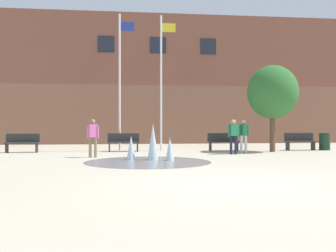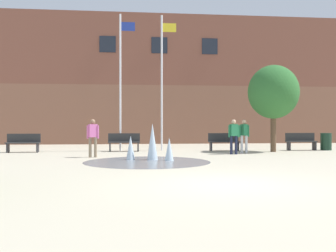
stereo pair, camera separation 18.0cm
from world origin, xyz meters
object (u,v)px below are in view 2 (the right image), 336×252
(park_bench_far_right, at_px, (301,141))
(teen_by_trashcan, at_px, (93,135))
(park_bench_under_left_flagpole, at_px, (224,141))
(flagpole_left, at_px, (121,78))
(adult_in_red, at_px, (234,134))
(trash_can, at_px, (326,142))
(adult_watching, at_px, (244,134))
(park_bench_left_of_flagpoles, at_px, (124,142))
(street_tree_near_building, at_px, (273,92))
(flagpole_right, at_px, (162,78))
(park_bench_far_left, at_px, (23,143))

(park_bench_far_right, height_order, teen_by_trashcan, teen_by_trashcan)
(park_bench_under_left_flagpole, xyz_separation_m, flagpole_left, (-5.27, 0.50, 3.26))
(adult_in_red, distance_m, trash_can, 6.03)
(park_bench_far_right, relative_size, teen_by_trashcan, 1.01)
(adult_in_red, bearing_deg, adult_watching, -155.54)
(park_bench_left_of_flagpoles, xyz_separation_m, adult_watching, (5.64, -1.83, 0.45))
(trash_can, bearing_deg, street_tree_near_building, -165.06)
(adult_watching, relative_size, trash_can, 1.77)
(flagpole_right, bearing_deg, park_bench_far_left, -175.79)
(flagpole_left, xyz_separation_m, trash_can, (10.74, -0.59, -3.29))
(teen_by_trashcan, xyz_separation_m, flagpole_left, (1.12, 3.70, 2.81))
(park_bench_left_of_flagpoles, bearing_deg, adult_in_red, -25.53)
(park_bench_far_left, bearing_deg, adult_in_red, -12.95)
(flagpole_left, relative_size, trash_can, 7.79)
(park_bench_left_of_flagpoles, bearing_deg, flagpole_left, 111.67)
(park_bench_left_of_flagpoles, xyz_separation_m, teen_by_trashcan, (-1.28, -3.31, 0.45))
(adult_in_red, height_order, adult_watching, same)
(park_bench_far_right, xyz_separation_m, flagpole_left, (-9.38, 0.56, 3.26))
(park_bench_far_left, xyz_separation_m, flagpole_right, (6.86, 0.51, 3.26))
(trash_can, height_order, street_tree_near_building, street_tree_near_building)
(park_bench_left_of_flagpoles, distance_m, park_bench_far_right, 9.23)
(adult_in_red, bearing_deg, park_bench_far_left, -28.67)
(adult_in_red, bearing_deg, teen_by_trashcan, -7.34)
(park_bench_under_left_flagpole, relative_size, teen_by_trashcan, 1.01)
(teen_by_trashcan, bearing_deg, park_bench_left_of_flagpoles, 39.25)
(park_bench_left_of_flagpoles, distance_m, teen_by_trashcan, 3.57)
(adult_watching, distance_m, street_tree_near_building, 2.77)
(park_bench_under_left_flagpole, bearing_deg, adult_watching, -72.84)
(adult_in_red, height_order, teen_by_trashcan, same)
(park_bench_under_left_flagpole, distance_m, teen_by_trashcan, 7.16)
(park_bench_left_of_flagpoles, xyz_separation_m, street_tree_near_building, (7.37, -1.06, 2.48))
(park_bench_under_left_flagpole, relative_size, trash_can, 1.78)
(flagpole_left, bearing_deg, teen_by_trashcan, -106.88)
(teen_by_trashcan, height_order, adult_watching, same)
(adult_in_red, bearing_deg, trash_can, -174.44)
(park_bench_left_of_flagpoles, relative_size, street_tree_near_building, 0.37)
(flagpole_right, xyz_separation_m, trash_can, (8.61, -0.59, -3.29))
(street_tree_near_building, bearing_deg, adult_watching, -156.03)
(park_bench_far_right, bearing_deg, trash_can, -1.34)
(park_bench_under_left_flagpole, bearing_deg, trash_can, -1.04)
(park_bench_far_left, height_order, street_tree_near_building, street_tree_near_building)
(flagpole_right, bearing_deg, adult_watching, -31.18)
(park_bench_far_left, relative_size, flagpole_right, 0.23)
(park_bench_under_left_flagpole, distance_m, adult_in_red, 2.33)
(park_bench_far_left, xyz_separation_m, adult_in_red, (9.87, -2.27, 0.45))
(park_bench_far_left, bearing_deg, trash_can, -0.33)
(park_bench_under_left_flagpole, distance_m, adult_watching, 1.86)
(park_bench_far_left, height_order, flagpole_left, flagpole_left)
(adult_watching, relative_size, street_tree_near_building, 0.37)
(park_bench_far_right, distance_m, trash_can, 1.36)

